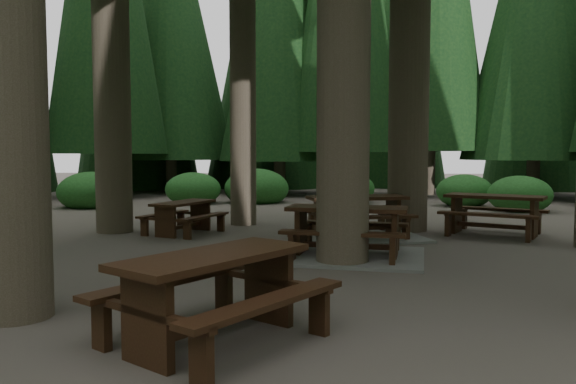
# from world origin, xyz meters

# --- Properties ---
(ground) EXTENTS (80.00, 80.00, 0.00)m
(ground) POSITION_xyz_m (0.00, 0.00, 0.00)
(ground) COLOR #4C453E
(ground) RESTS_ON ground
(picnic_table_a) EXTENTS (2.88, 2.52, 0.87)m
(picnic_table_a) POSITION_xyz_m (0.89, 0.73, 0.31)
(picnic_table_a) COLOR gray
(picnic_table_a) RESTS_ON ground
(picnic_table_b) EXTENTS (1.81, 2.00, 0.71)m
(picnic_table_b) POSITION_xyz_m (-2.57, 3.30, 0.47)
(picnic_table_b) COLOR #331A0F
(picnic_table_b) RESTS_ON ground
(picnic_table_c) EXTENTS (3.06, 2.75, 0.88)m
(picnic_table_c) POSITION_xyz_m (1.18, 2.98, 0.31)
(picnic_table_c) COLOR gray
(picnic_table_c) RESTS_ON ground
(picnic_table_d) EXTENTS (2.52, 2.36, 0.87)m
(picnic_table_d) POSITION_xyz_m (4.16, 3.55, 0.58)
(picnic_table_d) COLOR #331A0F
(picnic_table_d) RESTS_ON ground
(picnic_table_e) EXTENTS (2.39, 2.49, 0.84)m
(picnic_table_e) POSITION_xyz_m (-0.51, -3.64, 0.56)
(picnic_table_e) COLOR #331A0F
(picnic_table_e) RESTS_ON ground
(shrub_ring) EXTENTS (23.86, 24.64, 1.49)m
(shrub_ring) POSITION_xyz_m (0.70, 0.75, 0.40)
(shrub_ring) COLOR #235C1F
(shrub_ring) RESTS_ON ground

